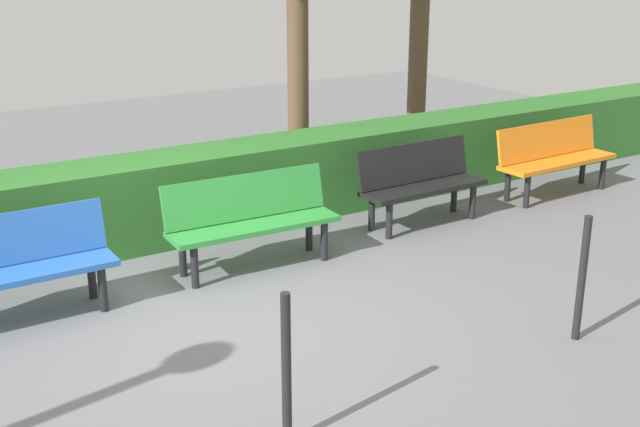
# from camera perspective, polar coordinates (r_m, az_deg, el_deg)

# --- Properties ---
(ground_plane) EXTENTS (19.46, 19.46, 0.00)m
(ground_plane) POSITION_cam_1_polar(r_m,az_deg,el_deg) (6.60, -8.14, -7.47)
(ground_plane) COLOR slate
(bench_orange) EXTENTS (1.65, 0.51, 0.86)m
(bench_orange) POSITION_cam_1_polar(r_m,az_deg,el_deg) (10.03, 16.31, 4.04)
(bench_orange) COLOR orange
(bench_orange) RESTS_ON ground_plane
(bench_black) EXTENTS (1.47, 0.49, 0.86)m
(bench_black) POSITION_cam_1_polar(r_m,az_deg,el_deg) (8.66, 7.13, 2.37)
(bench_black) COLOR black
(bench_black) RESTS_ON ground_plane
(bench_green) EXTENTS (1.63, 0.53, 0.86)m
(bench_green) POSITION_cam_1_polar(r_m,az_deg,el_deg) (7.45, -4.95, -0.24)
(bench_green) COLOR #2D8C38
(bench_green) RESTS_ON ground_plane
(bench_blue) EXTENTS (1.56, 0.46, 0.86)m
(bench_blue) POSITION_cam_1_polar(r_m,az_deg,el_deg) (6.81, -21.05, -3.34)
(bench_blue) COLOR blue
(bench_blue) RESTS_ON ground_plane
(hedge_row) EXTENTS (15.46, 0.72, 0.87)m
(hedge_row) POSITION_cam_1_polar(r_m,az_deg,el_deg) (8.45, -7.96, 1.61)
(hedge_row) COLOR #2D6B28
(hedge_row) RESTS_ON ground_plane
(railing_post_mid) EXTENTS (0.06, 0.06, 1.00)m
(railing_post_mid) POSITION_cam_1_polar(r_m,az_deg,el_deg) (6.34, 18.16, -4.45)
(railing_post_mid) COLOR black
(railing_post_mid) RESTS_ON ground_plane
(railing_post_far) EXTENTS (0.06, 0.06, 1.00)m
(railing_post_far) POSITION_cam_1_polar(r_m,az_deg,el_deg) (4.81, -2.41, -11.11)
(railing_post_far) COLOR black
(railing_post_far) RESTS_ON ground_plane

